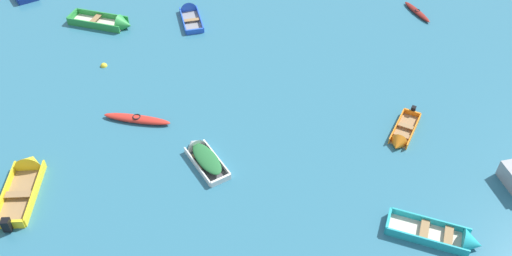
% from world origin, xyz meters
% --- Properties ---
extents(rowboat_turquoise_far_back, '(4.17, 2.06, 1.12)m').
position_xyz_m(rowboat_turquoise_far_back, '(9.16, 12.75, 0.20)').
color(rowboat_turquoise_far_back, beige).
rests_on(rowboat_turquoise_far_back, ground_plane).
extents(rowboat_yellow_near_right, '(2.04, 4.55, 1.32)m').
position_xyz_m(rowboat_yellow_near_right, '(-10.52, 14.04, 0.21)').
color(rowboat_yellow_near_right, '#99754C').
rests_on(rowboat_yellow_near_right, ground_plane).
extents(kayak_red_distant_center, '(3.75, 0.85, 0.35)m').
position_xyz_m(kayak_red_distant_center, '(-6.43, 18.73, 0.17)').
color(kayak_red_distant_center, red).
rests_on(kayak_red_distant_center, ground_plane).
extents(rowboat_blue_near_camera, '(2.30, 3.69, 1.11)m').
position_xyz_m(rowboat_blue_near_camera, '(-5.90, 29.85, 0.16)').
color(rowboat_blue_near_camera, gray).
rests_on(rowboat_blue_near_camera, ground_plane).
extents(kayak_maroon_back_row_center, '(1.78, 2.77, 0.28)m').
position_xyz_m(kayak_maroon_back_row_center, '(9.68, 31.78, 0.13)').
color(kayak_maroon_back_row_center, maroon).
rests_on(kayak_maroon_back_row_center, ground_plane).
extents(rowboat_orange_far_right, '(1.96, 3.28, 0.88)m').
position_xyz_m(rowboat_orange_far_right, '(7.55, 18.98, 0.17)').
color(rowboat_orange_far_right, '#99754C').
rests_on(rowboat_orange_far_right, ground_plane).
extents(rowboat_white_midfield_left, '(2.81, 3.17, 1.04)m').
position_xyz_m(rowboat_white_midfield_left, '(-2.43, 16.42, 0.26)').
color(rowboat_white_midfield_left, '#4C4C51').
rests_on(rowboat_white_midfield_left, ground_plane).
extents(rowboat_green_foreground_center, '(4.56, 2.03, 1.24)m').
position_xyz_m(rowboat_green_foreground_center, '(-10.66, 27.77, 0.22)').
color(rowboat_green_foreground_center, beige).
rests_on(rowboat_green_foreground_center, ground_plane).
extents(mooring_buoy_between_boats_right, '(0.41, 0.41, 0.41)m').
position_xyz_m(mooring_buoy_between_boats_right, '(-9.83, 23.36, 0.00)').
color(mooring_buoy_between_boats_right, yellow).
rests_on(mooring_buoy_between_boats_right, ground_plane).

